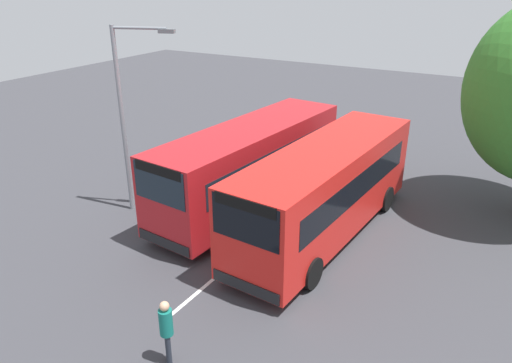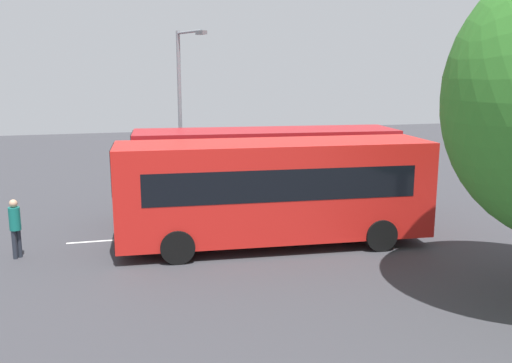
{
  "view_description": "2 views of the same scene",
  "coord_description": "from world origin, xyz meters",
  "px_view_note": "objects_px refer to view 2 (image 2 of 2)",
  "views": [
    {
      "loc": [
        14.33,
        7.09,
        8.55
      ],
      "look_at": [
        0.24,
        -0.99,
        1.51
      ],
      "focal_mm": 33.72,
      "sensor_mm": 36.0,
      "label": 1
    },
    {
      "loc": [
        5.01,
        17.57,
        5.39
      ],
      "look_at": [
        0.35,
        0.47,
        1.81
      ],
      "focal_mm": 38.72,
      "sensor_mm": 36.0,
      "label": 2
    }
  ],
  "objects_px": {
    "bus_center_left": "(273,189)",
    "street_lamp": "(182,104)",
    "bus_far_left": "(265,169)",
    "pedestrian": "(15,224)"
  },
  "relations": [
    {
      "from": "bus_center_left",
      "to": "street_lamp",
      "type": "distance_m",
      "value": 7.66
    },
    {
      "from": "bus_far_left",
      "to": "bus_center_left",
      "type": "distance_m",
      "value": 3.5
    },
    {
      "from": "bus_center_left",
      "to": "street_lamp",
      "type": "xyz_separation_m",
      "value": [
        1.79,
        -7.11,
        2.24
      ]
    },
    {
      "from": "pedestrian",
      "to": "street_lamp",
      "type": "relative_size",
      "value": 0.25
    },
    {
      "from": "bus_center_left",
      "to": "pedestrian",
      "type": "xyz_separation_m",
      "value": [
        7.57,
        -0.79,
        -0.75
      ]
    },
    {
      "from": "bus_far_left",
      "to": "pedestrian",
      "type": "bearing_deg",
      "value": 23.24
    },
    {
      "from": "pedestrian",
      "to": "street_lamp",
      "type": "height_order",
      "value": "street_lamp"
    },
    {
      "from": "pedestrian",
      "to": "bus_far_left",
      "type": "bearing_deg",
      "value": 63.24
    },
    {
      "from": "bus_far_left",
      "to": "street_lamp",
      "type": "xyz_separation_m",
      "value": [
        2.51,
        -3.68,
        2.24
      ]
    },
    {
      "from": "bus_center_left",
      "to": "street_lamp",
      "type": "bearing_deg",
      "value": -71.47
    }
  ]
}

